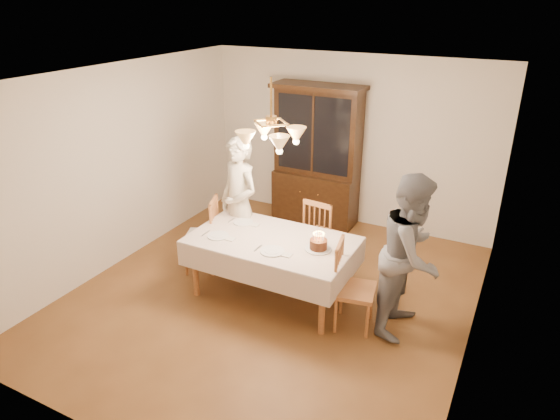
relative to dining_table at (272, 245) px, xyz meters
The scene contains 14 objects.
ground 0.68m from the dining_table, ahead, with size 5.00×5.00×0.00m, color brown.
room_shell 0.90m from the dining_table, ahead, with size 5.00×5.00×5.00m.
dining_table is the anchor object (origin of this frame).
china_hutch 2.32m from the dining_table, 100.59° to the left, with size 1.38×0.54×2.16m.
chair_far_side 0.97m from the dining_table, 73.43° to the left, with size 0.48×0.47×1.00m.
chair_left_end 1.15m from the dining_table, behind, with size 0.55×0.56×1.00m.
chair_right_end 1.10m from the dining_table, ahead, with size 0.49×0.51×1.00m.
elderly_woman 0.87m from the dining_table, 147.83° to the left, with size 0.65×0.43×1.78m, color beige.
adult_in_grey 1.59m from the dining_table, ahead, with size 0.86×0.67×1.77m, color slate.
birthday_cake 0.59m from the dining_table, ahead, with size 0.30×0.30×0.20m.
place_setting_near_left 0.63m from the dining_table, 158.86° to the right, with size 0.40×0.25×0.02m.
place_setting_near_right 0.33m from the dining_table, 59.42° to the right, with size 0.42×0.27×0.02m.
place_setting_far_left 0.58m from the dining_table, 155.79° to the left, with size 0.39×0.25×0.02m.
chandelier 1.29m from the dining_table, 155.46° to the right, with size 0.62×0.62×0.73m.
Camera 1 is at (2.45, -4.54, 3.39)m, focal length 32.00 mm.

